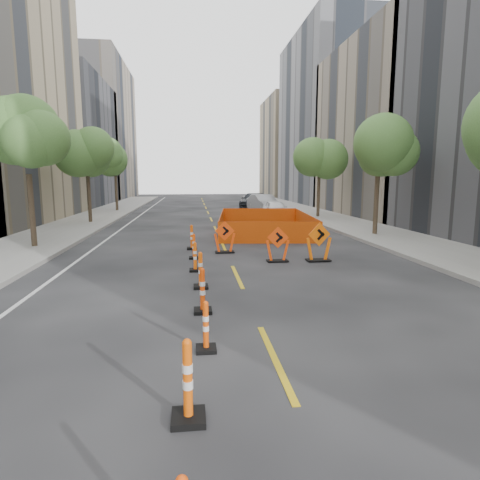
{
  "coord_description": "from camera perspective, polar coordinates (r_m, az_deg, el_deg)",
  "views": [
    {
      "loc": [
        -1.38,
        -8.51,
        3.15
      ],
      "look_at": [
        0.16,
        4.56,
        1.1
      ],
      "focal_mm": 30.0,
      "sensor_mm": 36.0,
      "label": 1
    }
  ],
  "objects": [
    {
      "name": "channelizer_2",
      "position": [
        7.49,
        -4.89,
        -12.1
      ],
      "size": [
        0.38,
        0.38,
        0.95
      ],
      "primitive_type": null,
      "color": "#D54409",
      "rests_on": "ground"
    },
    {
      "name": "bld_left_e",
      "position": [
        66.34,
        -20.99,
        14.22
      ],
      "size": [
        12.0,
        20.0,
        20.0
      ],
      "primitive_type": "cube",
      "color": "gray",
      "rests_on": "ground"
    },
    {
      "name": "channelizer_6",
      "position": [
        15.75,
        -6.58,
        -0.91
      ],
      "size": [
        0.39,
        0.39,
        0.99
      ],
      "primitive_type": null,
      "color": "#FF4D0A",
      "rests_on": "ground"
    },
    {
      "name": "chevron_sign_left",
      "position": [
        16.87,
        -2.2,
        0.41
      ],
      "size": [
        0.96,
        0.66,
        1.35
      ],
      "primitive_type": null,
      "rotation": [
        0.0,
        0.0,
        -0.14
      ],
      "color": "#FF440A",
      "rests_on": "ground"
    },
    {
      "name": "bld_right_d",
      "position": [
        52.51,
        14.39,
        16.09
      ],
      "size": [
        12.0,
        18.0,
        20.0
      ],
      "primitive_type": "cube",
      "color": "gray",
      "rests_on": "ground"
    },
    {
      "name": "tree_r_b",
      "position": [
        22.76,
        19.15,
        11.85
      ],
      "size": [
        2.8,
        2.8,
        5.95
      ],
      "color": "#382B1E",
      "rests_on": "ground"
    },
    {
      "name": "sidewalk_right",
      "position": [
        23.19,
        19.92,
        0.71
      ],
      "size": [
        4.0,
        90.0,
        0.15
      ],
      "primitive_type": "cube",
      "color": "gray",
      "rests_on": "ground"
    },
    {
      "name": "tree_l_c",
      "position": [
        29.39,
        -20.95,
        10.97
      ],
      "size": [
        2.8,
        2.8,
        5.95
      ],
      "color": "#382B1E",
      "rests_on": "ground"
    },
    {
      "name": "channelizer_7",
      "position": [
        17.85,
        -6.89,
        0.41
      ],
      "size": [
        0.43,
        0.43,
        1.1
      ],
      "primitive_type": null,
      "color": "#DD5009",
      "rests_on": "ground"
    },
    {
      "name": "channelizer_3",
      "position": [
        9.5,
        -5.35,
        -7.16
      ],
      "size": [
        0.42,
        0.42,
        1.07
      ],
      "primitive_type": null,
      "color": "#DB3D09",
      "rests_on": "ground"
    },
    {
      "name": "parked_car_far",
      "position": [
        42.52,
        1.75,
        5.63
      ],
      "size": [
        3.55,
        5.57,
        1.5
      ],
      "primitive_type": "imported",
      "rotation": [
        0.0,
        0.0,
        -0.3
      ],
      "color": "black",
      "rests_on": "ground"
    },
    {
      "name": "tree_l_d",
      "position": [
        39.17,
        -17.36,
        10.48
      ],
      "size": [
        2.8,
        2.8,
        5.95
      ],
      "color": "#382B1E",
      "rests_on": "ground"
    },
    {
      "name": "chevron_sign_right",
      "position": [
        15.45,
        11.15,
        -0.28
      ],
      "size": [
        1.07,
        0.74,
        1.48
      ],
      "primitive_type": null,
      "rotation": [
        0.0,
        0.0,
        0.16
      ],
      "color": "#F3610A",
      "rests_on": "ground"
    },
    {
      "name": "parked_car_mid",
      "position": [
        36.98,
        3.37,
        5.23
      ],
      "size": [
        2.54,
        5.17,
        1.63
      ],
      "primitive_type": "imported",
      "rotation": [
        0.0,
        0.0,
        0.17
      ],
      "color": "#A1A1A6",
      "rests_on": "ground"
    },
    {
      "name": "safety_fence",
      "position": [
        23.53,
        3.42,
        2.45
      ],
      "size": [
        5.85,
        8.96,
        1.06
      ],
      "primitive_type": null,
      "rotation": [
        0.0,
        0.0,
        -0.11
      ],
      "color": "#E7490C",
      "rests_on": "ground"
    },
    {
      "name": "channelizer_1",
      "position": [
        5.51,
        -7.44,
        -19.2
      ],
      "size": [
        0.45,
        0.45,
        1.13
      ],
      "primitive_type": null,
      "color": "#E35309",
      "rests_on": "ground"
    },
    {
      "name": "ground_plane",
      "position": [
        9.18,
        2.39,
        -11.23
      ],
      "size": [
        140.0,
        140.0,
        0.0
      ],
      "primitive_type": "plane",
      "color": "black"
    },
    {
      "name": "channelizer_5",
      "position": [
        13.65,
        -6.41,
        -2.38
      ],
      "size": [
        0.4,
        0.4,
        1.01
      ],
      "primitive_type": null,
      "color": "#FF5C0A",
      "rests_on": "ground"
    },
    {
      "name": "chevron_sign_center",
      "position": [
        15.13,
        5.38,
        -0.62
      ],
      "size": [
        1.0,
        0.75,
        1.34
      ],
      "primitive_type": null,
      "rotation": [
        0.0,
        0.0,
        -0.26
      ],
      "color": "#EE410A",
      "rests_on": "ground"
    },
    {
      "name": "parked_car_near",
      "position": [
        32.03,
        5.09,
        4.41
      ],
      "size": [
        1.61,
        4.0,
        1.36
      ],
      "primitive_type": "imported",
      "rotation": [
        0.0,
        0.0,
        -0.0
      ],
      "color": "white",
      "rests_on": "ground"
    },
    {
      "name": "tree_r_c",
      "position": [
        32.07,
        11.24,
        11.16
      ],
      "size": [
        2.8,
        2.8,
        5.95
      ],
      "color": "#382B1E",
      "rests_on": "ground"
    },
    {
      "name": "bld_left_d",
      "position": [
        50.35,
        -25.43,
        12.41
      ],
      "size": [
        12.0,
        16.0,
        14.0
      ],
      "primitive_type": "cube",
      "color": "#4C4C51",
      "rests_on": "ground"
    },
    {
      "name": "sidewalk_left",
      "position": [
        22.09,
        -26.83,
        -0.1
      ],
      "size": [
        4.0,
        90.0,
        0.15
      ],
      "primitive_type": "cube",
      "color": "gray",
      "rests_on": "ground"
    },
    {
      "name": "bld_right_e",
      "position": [
        69.75,
        8.77,
        12.75
      ],
      "size": [
        12.0,
        14.0,
        16.0
      ],
      "primitive_type": "cube",
      "color": "tan",
      "rests_on": "ground"
    },
    {
      "name": "bld_right_c",
      "position": [
        37.37,
        23.51,
        14.06
      ],
      "size": [
        12.0,
        16.0,
        14.0
      ],
      "primitive_type": "cube",
      "color": "gray",
      "rests_on": "ground"
    },
    {
      "name": "channelizer_4",
      "position": [
        11.56,
        -5.62,
        -4.28
      ],
      "size": [
        0.42,
        0.42,
        1.06
      ],
      "primitive_type": null,
      "color": "#EC5309",
      "rests_on": "ground"
    },
    {
      "name": "tree_l_b",
      "position": [
        19.84,
        -28.08,
        11.82
      ],
      "size": [
        2.8,
        2.8,
        5.95
      ],
      "color": "#382B1E",
      "rests_on": "ground"
    }
  ]
}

